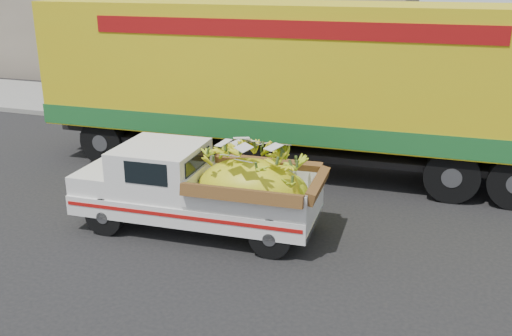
% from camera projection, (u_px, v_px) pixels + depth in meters
% --- Properties ---
extents(ground, '(100.00, 100.00, 0.00)m').
position_uv_depth(ground, '(263.00, 241.00, 9.89)').
color(ground, black).
rests_on(ground, ground).
extents(curb, '(60.00, 0.25, 0.15)m').
position_uv_depth(curb, '(338.00, 141.00, 15.52)').
color(curb, gray).
rests_on(curb, ground).
extents(sidewalk, '(60.00, 4.00, 0.14)m').
position_uv_depth(sidewalk, '(353.00, 122.00, 17.39)').
color(sidewalk, gray).
rests_on(sidewalk, ground).
extents(building_left, '(18.00, 6.00, 5.00)m').
position_uv_depth(building_left, '(195.00, 19.00, 24.38)').
color(building_left, gray).
rests_on(building_left, ground).
extents(pickup_truck, '(4.40, 1.81, 1.52)m').
position_uv_depth(pickup_truck, '(214.00, 189.00, 10.03)').
color(pickup_truck, black).
rests_on(pickup_truck, ground).
extents(semi_trailer, '(12.03, 2.92, 3.80)m').
position_uv_depth(semi_trailer, '(297.00, 80.00, 12.83)').
color(semi_trailer, black).
rests_on(semi_trailer, ground).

